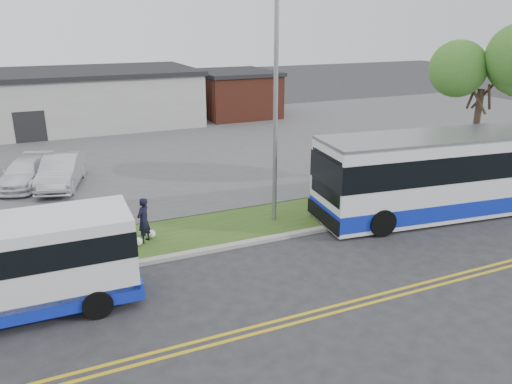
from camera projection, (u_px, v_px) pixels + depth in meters
name	position (u px, v px, depth m)	size (l,w,h in m)	color
ground	(232.00, 262.00, 17.32)	(140.00, 140.00, 0.00)	#28282B
lane_line_north	(282.00, 320.00, 13.99)	(70.00, 0.12, 0.01)	gold
lane_line_south	(286.00, 325.00, 13.73)	(70.00, 0.12, 0.01)	gold
curb	(221.00, 248.00, 18.25)	(80.00, 0.30, 0.15)	#9E9B93
verge	(205.00, 231.00, 19.81)	(80.00, 3.30, 0.10)	#2D4918
parking_lot	(135.00, 150.00, 31.99)	(80.00, 25.00, 0.10)	#4C4C4F
commercial_building	(27.00, 101.00, 37.63)	(25.40, 10.40, 4.35)	#9E9E99
brick_wing	(235.00, 93.00, 43.17)	(6.30, 7.30, 3.90)	brown
tree_east	(486.00, 60.00, 23.26)	(5.20, 5.20, 8.33)	#34291C
streetlight_near	(277.00, 95.00, 19.12)	(0.35, 1.53, 9.50)	gray
shuttle_bus	(25.00, 264.00, 13.95)	(7.34, 2.58, 2.79)	#1025AE
transit_bus	(459.00, 173.00, 21.37)	(12.92, 4.31, 3.52)	silver
pedestrian	(143.00, 220.00, 18.42)	(0.63, 0.41, 1.73)	black
parked_car_a	(61.00, 171.00, 24.69)	(1.65, 4.72, 1.56)	#ABADB2
parked_car_b	(25.00, 173.00, 24.89)	(1.81, 4.46, 1.29)	white
grocery_bag_left	(138.00, 242.00, 18.32)	(0.32, 0.32, 0.32)	white
grocery_bag_right	(151.00, 234.00, 18.99)	(0.32, 0.32, 0.32)	white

